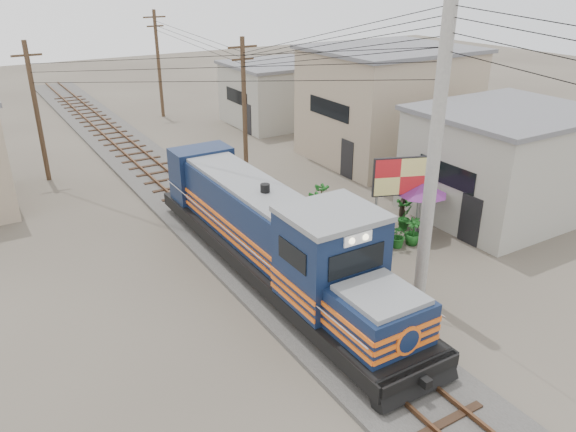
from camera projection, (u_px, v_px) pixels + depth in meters
ground at (324, 320)px, 17.56m from camera, size 120.00×120.00×0.00m
ballast at (198, 210)px, 25.34m from camera, size 3.60×70.00×0.16m
track at (198, 207)px, 25.27m from camera, size 1.15×70.00×0.12m
locomotive at (274, 236)px, 19.37m from camera, size 2.72×14.76×3.66m
utility_pole_main at (434, 154)px, 16.80m from camera, size 0.40×0.40×10.00m
wooden_pole_mid at (244, 103)px, 29.15m from camera, size 1.60×0.24×7.00m
wooden_pole_far at (158, 62)px, 40.14m from camera, size 1.60×0.24×7.50m
wooden_pole_left at (36, 110)px, 27.77m from camera, size 1.60×0.24×7.00m
power_lines at (198, 42)px, 21.07m from camera, size 9.65×19.00×3.30m
shophouse_front at (504, 162)px, 24.40m from camera, size 7.35×6.30×4.70m
shophouse_mid at (387, 104)px, 31.61m from camera, size 8.40×7.35×6.20m
shophouse_back at (276, 93)px, 39.12m from camera, size 6.30×6.30×4.20m
billboard at (399, 179)px, 22.13m from camera, size 2.07×0.91×3.37m
market_umbrella at (422, 188)px, 22.50m from camera, size 2.74×2.74×2.28m
vendor at (402, 208)px, 23.93m from camera, size 0.63×0.61×1.45m
plant_nursery at (387, 230)px, 22.39m from camera, size 3.29×2.24×1.12m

